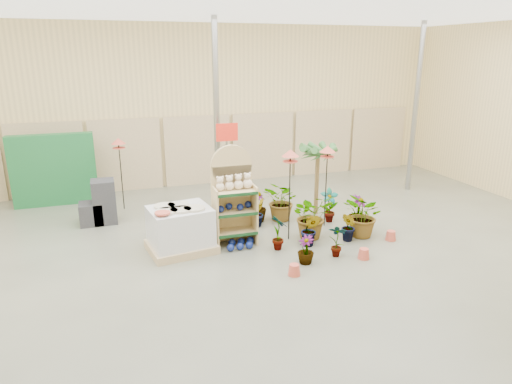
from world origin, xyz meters
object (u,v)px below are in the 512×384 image
pallet_stack (180,229)px  bird_table_front (290,156)px  potted_plant_2 (312,216)px  display_shelf (233,199)px

pallet_stack → bird_table_front: 2.57m
pallet_stack → potted_plant_2: size_ratio=1.41×
display_shelf → bird_table_front: 1.42m
bird_table_front → potted_plant_2: 1.37m
pallet_stack → bird_table_front: size_ratio=0.72×
potted_plant_2 → pallet_stack: bearing=175.7°
pallet_stack → potted_plant_2: 2.70m
display_shelf → potted_plant_2: bearing=-10.0°
display_shelf → bird_table_front: display_shelf is taller
display_shelf → potted_plant_2: display_shelf is taller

